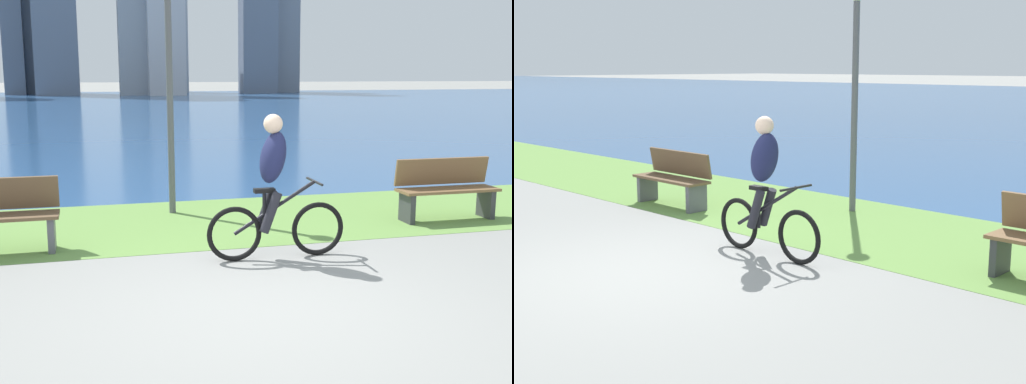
% 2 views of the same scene
% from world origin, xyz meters
% --- Properties ---
extents(ground_plane, '(300.00, 300.00, 0.00)m').
position_xyz_m(ground_plane, '(0.00, 0.00, 0.00)').
color(ground_plane, gray).
extents(grass_strip_bayside, '(120.00, 3.12, 0.01)m').
position_xyz_m(grass_strip_bayside, '(0.00, 3.55, 0.00)').
color(grass_strip_bayside, '#6B9947').
rests_on(grass_strip_bayside, ground).
extents(cyclist_lead, '(1.65, 0.52, 1.68)m').
position_xyz_m(cyclist_lead, '(0.48, 1.48, 0.84)').
color(cyclist_lead, black).
rests_on(cyclist_lead, ground).
extents(bench_near_path, '(1.50, 0.47, 0.90)m').
position_xyz_m(bench_near_path, '(-2.69, 2.55, 0.45)').
color(bench_near_path, brown).
rests_on(bench_near_path, ground).
extents(lamppost_tall, '(0.28, 0.28, 3.49)m').
position_xyz_m(lamppost_tall, '(-0.35, 4.26, 2.32)').
color(lamppost_tall, '#595960').
rests_on(lamppost_tall, ground).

